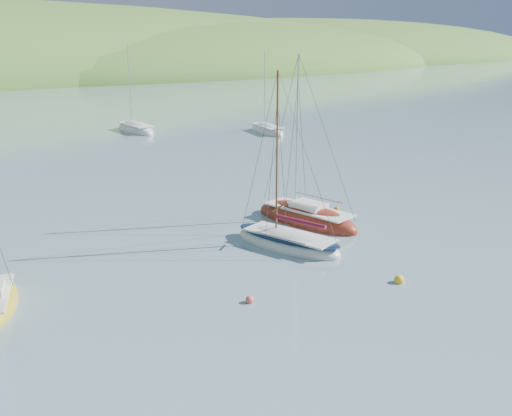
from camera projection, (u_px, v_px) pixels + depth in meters
ground at (335, 320)px, 24.05m from camera, size 700.00×700.00×0.00m
daysailer_white at (288, 242)px, 32.41m from camera, size 4.12×7.21×10.46m
sloop_red at (307, 219)px, 36.56m from camera, size 3.83×8.01×11.37m
distant_sloop_b at (136, 130)px, 71.07m from camera, size 3.09×8.21×11.60m
distant_sloop_d at (267, 131)px, 70.32m from camera, size 4.42×7.89×10.66m
mooring_buoys at (255, 266)px, 29.39m from camera, size 21.95×11.88×0.50m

